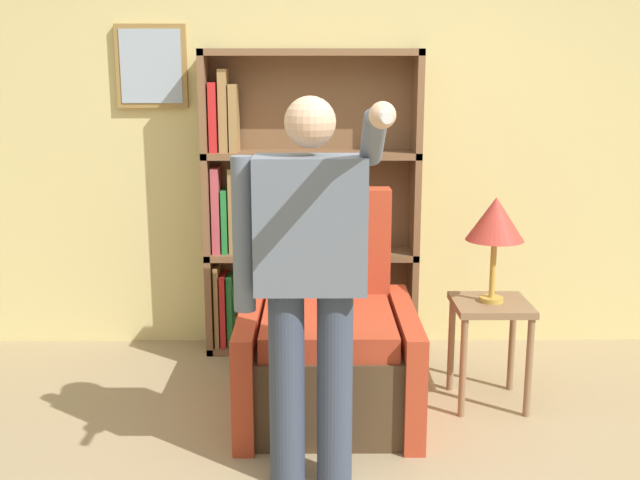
% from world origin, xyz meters
% --- Properties ---
extents(wall_back, '(8.00, 0.11, 2.80)m').
position_xyz_m(wall_back, '(-0.01, 2.03, 1.40)').
color(wall_back, '#DBCC84').
rests_on(wall_back, ground_plane).
extents(bookcase, '(1.31, 0.28, 1.86)m').
position_xyz_m(bookcase, '(-0.32, 1.87, 0.93)').
color(bookcase, brown).
rests_on(bookcase, ground_plane).
extents(armchair, '(0.89, 0.93, 1.12)m').
position_xyz_m(armchair, '(-0.13, 0.98, 0.35)').
color(armchair, '#4C3823').
rests_on(armchair, ground_plane).
extents(person_standing, '(0.60, 0.78, 1.64)m').
position_xyz_m(person_standing, '(-0.21, 0.24, 0.94)').
color(person_standing, '#384256').
rests_on(person_standing, ground_plane).
extents(side_table, '(0.39, 0.39, 0.56)m').
position_xyz_m(side_table, '(0.72, 1.04, 0.45)').
color(side_table, '#846647').
rests_on(side_table, ground_plane).
extents(table_lamp, '(0.30, 0.30, 0.55)m').
position_xyz_m(table_lamp, '(0.72, 1.04, 0.99)').
color(table_lamp, gold).
rests_on(table_lamp, side_table).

